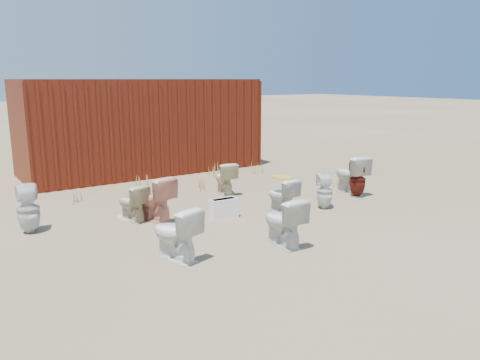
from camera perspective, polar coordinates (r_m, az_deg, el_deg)
ground at (r=8.42m, az=2.32°, el=-4.37°), size 100.00×100.00×0.00m
shipping_container at (r=12.68m, az=-11.92°, el=6.51°), size 6.00×2.40×2.40m
toilet_front_a at (r=6.39m, az=-7.86°, el=-6.45°), size 0.60×0.81×0.74m
toilet_front_pink at (r=8.18m, az=-10.36°, el=-2.20°), size 0.60×0.85×0.79m
toilet_front_c at (r=6.88m, az=5.31°, el=-5.05°), size 0.44×0.74×0.74m
toilet_front_maroon at (r=9.98m, az=14.15°, el=0.06°), size 0.46×0.46×0.73m
toilet_front_e at (r=10.19m, az=13.32°, el=0.66°), size 0.61×0.89×0.84m
toilet_back_a at (r=8.13m, az=-24.41°, el=-3.26°), size 0.40×0.41×0.78m
toilet_back_beige_left at (r=8.27m, az=-13.02°, el=-2.68°), size 0.48×0.69×0.64m
toilet_back_beige_right at (r=9.95m, az=-1.88°, el=0.25°), size 0.50×0.73×0.68m
toilet_back_yellowlid at (r=8.53m, az=5.14°, el=-1.92°), size 0.38×0.65×0.65m
toilet_back_e at (r=8.94m, az=10.27°, el=-1.36°), size 0.42×0.42×0.67m
yellow_lid at (r=8.46m, az=5.18°, el=0.31°), size 0.33×0.41×0.02m
loose_tank at (r=8.24m, az=-2.00°, el=-3.48°), size 0.51×0.23×0.35m
loose_lid_near at (r=8.50m, az=-13.50°, el=-4.46°), size 0.40×0.51×0.02m
loose_lid_far at (r=9.03m, az=-1.79°, el=-3.14°), size 0.57×0.59×0.02m
weed_clump_a at (r=9.75m, az=-19.56°, el=-1.99°), size 0.36×0.36×0.26m
weed_clump_b at (r=10.42m, az=-4.64°, el=-0.43°), size 0.32×0.32×0.26m
weed_clump_c at (r=12.16m, az=1.93°, el=1.50°), size 0.36×0.36×0.29m
weed_clump_d at (r=11.02m, az=-11.67°, el=-0.01°), size 0.30×0.30×0.24m
weed_clump_e at (r=11.88m, az=-2.97°, el=1.32°), size 0.34×0.34×0.32m
weed_clump_f at (r=10.86m, az=12.18°, el=-0.22°), size 0.28×0.28×0.23m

